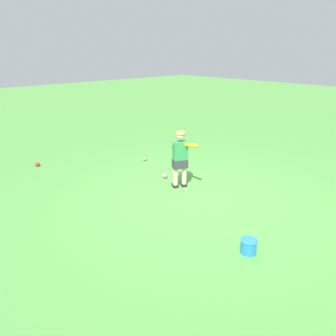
{
  "coord_description": "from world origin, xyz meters",
  "views": [
    {
      "loc": [
        -3.3,
        3.84,
        2.42
      ],
      "look_at": [
        0.53,
        0.26,
        0.45
      ],
      "focal_mm": 33.97,
      "sensor_mm": 36.0,
      "label": 1
    }
  ],
  "objects_px": {
    "play_ball_center_lawn": "(145,159)",
    "toy_bucket": "(249,246)",
    "play_ball_midfield": "(165,176)",
    "child_batter": "(181,154)",
    "play_ball_by_bucket": "(38,164)"
  },
  "relations": [
    {
      "from": "play_ball_center_lawn",
      "to": "child_batter",
      "type": "bearing_deg",
      "value": 164.25
    },
    {
      "from": "child_batter",
      "to": "play_ball_midfield",
      "type": "height_order",
      "value": "child_batter"
    },
    {
      "from": "play_ball_midfield",
      "to": "play_ball_by_bucket",
      "type": "relative_size",
      "value": 0.97
    },
    {
      "from": "play_ball_midfield",
      "to": "toy_bucket",
      "type": "bearing_deg",
      "value": 160.33
    },
    {
      "from": "toy_bucket",
      "to": "play_ball_by_bucket",
      "type": "bearing_deg",
      "value": 7.74
    },
    {
      "from": "child_batter",
      "to": "toy_bucket",
      "type": "relative_size",
      "value": 5.0
    },
    {
      "from": "play_ball_center_lawn",
      "to": "toy_bucket",
      "type": "xyz_separation_m",
      "value": [
        -3.64,
        1.28,
        0.06
      ]
    },
    {
      "from": "play_ball_center_lawn",
      "to": "toy_bucket",
      "type": "distance_m",
      "value": 3.86
    },
    {
      "from": "play_ball_midfield",
      "to": "play_ball_center_lawn",
      "type": "bearing_deg",
      "value": -18.78
    },
    {
      "from": "play_ball_by_bucket",
      "to": "play_ball_center_lawn",
      "type": "bearing_deg",
      "value": -124.11
    },
    {
      "from": "play_ball_midfield",
      "to": "play_ball_by_bucket",
      "type": "bearing_deg",
      "value": 33.22
    },
    {
      "from": "play_ball_center_lawn",
      "to": "play_ball_midfield",
      "type": "xyz_separation_m",
      "value": [
        -1.09,
        0.37,
        0.01
      ]
    },
    {
      "from": "play_ball_center_lawn",
      "to": "play_ball_by_bucket",
      "type": "height_order",
      "value": "play_ball_by_bucket"
    },
    {
      "from": "play_ball_midfield",
      "to": "toy_bucket",
      "type": "distance_m",
      "value": 2.7
    },
    {
      "from": "child_batter",
      "to": "play_ball_center_lawn",
      "type": "relative_size",
      "value": 13.84
    }
  ]
}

